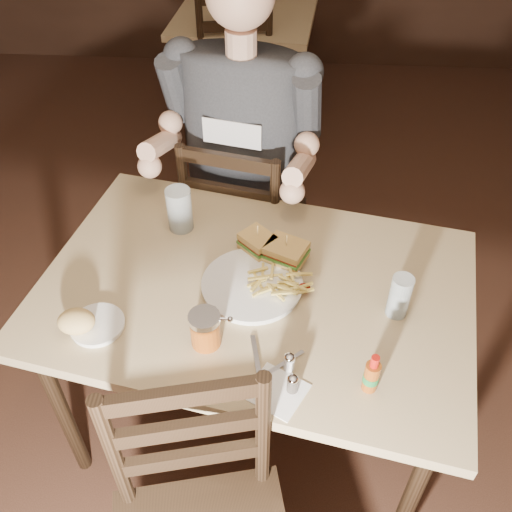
# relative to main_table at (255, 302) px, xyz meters

# --- Properties ---
(room_shell) EXTENTS (7.00, 7.00, 7.00)m
(room_shell) POSITION_rel_main_table_xyz_m (-0.14, -0.28, 0.70)
(room_shell) COLOR black
(room_shell) RESTS_ON ground
(main_table) EXTENTS (1.45, 1.11, 0.77)m
(main_table) POSITION_rel_main_table_xyz_m (0.00, 0.00, 0.00)
(main_table) COLOR tan
(main_table) RESTS_ON ground
(bg_table) EXTENTS (0.87, 0.87, 0.77)m
(bg_table) POSITION_rel_main_table_xyz_m (-0.21, 2.20, -0.02)
(bg_table) COLOR tan
(bg_table) RESTS_ON ground
(chair_far) EXTENTS (0.53, 0.56, 0.94)m
(chair_far) POSITION_rel_main_table_xyz_m (-0.09, 0.65, -0.23)
(chair_far) COLOR black
(chair_far) RESTS_ON ground
(bg_chair_far) EXTENTS (0.50, 0.53, 0.90)m
(bg_chair_far) POSITION_rel_main_table_xyz_m (-0.21, 2.75, -0.25)
(bg_chair_far) COLOR black
(bg_chair_far) RESTS_ON ground
(bg_chair_near) EXTENTS (0.53, 0.56, 1.00)m
(bg_chair_near) POSITION_rel_main_table_xyz_m (-0.21, 1.65, -0.20)
(bg_chair_near) COLOR black
(bg_chair_near) RESTS_ON ground
(diner) EXTENTS (0.69, 0.59, 1.04)m
(diner) POSITION_rel_main_table_xyz_m (-0.10, 0.60, 0.31)
(diner) COLOR #34353A
(diner) RESTS_ON chair_far
(dinner_plate) EXTENTS (0.35, 0.35, 0.02)m
(dinner_plate) POSITION_rel_main_table_xyz_m (-0.01, -0.01, 0.08)
(dinner_plate) COLOR white
(dinner_plate) RESTS_ON main_table
(sandwich_left) EXTENTS (0.13, 0.13, 0.09)m
(sandwich_left) POSITION_rel_main_table_xyz_m (-0.00, 0.15, 0.14)
(sandwich_left) COLOR #DCB158
(sandwich_left) RESTS_ON dinner_plate
(sandwich_right) EXTENTS (0.15, 0.14, 0.10)m
(sandwich_right) POSITION_rel_main_table_xyz_m (0.09, 0.11, 0.14)
(sandwich_right) COLOR #DCB158
(sandwich_right) RESTS_ON dinner_plate
(fries_pile) EXTENTS (0.28, 0.22, 0.04)m
(fries_pile) POSITION_rel_main_table_xyz_m (0.09, -0.01, 0.11)
(fries_pile) COLOR #F2D561
(fries_pile) RESTS_ON dinner_plate
(ketchup_dollop) EXTENTS (0.04, 0.04, 0.01)m
(ketchup_dollop) POSITION_rel_main_table_xyz_m (0.15, -0.02, 0.10)
(ketchup_dollop) COLOR maroon
(ketchup_dollop) RESTS_ON dinner_plate
(glass_left) EXTENTS (0.10, 0.10, 0.15)m
(glass_left) POSITION_rel_main_table_xyz_m (-0.27, 0.26, 0.15)
(glass_left) COLOR silver
(glass_left) RESTS_ON main_table
(glass_right) EXTENTS (0.07, 0.07, 0.14)m
(glass_right) POSITION_rel_main_table_xyz_m (0.42, -0.08, 0.14)
(glass_right) COLOR silver
(glass_right) RESTS_ON main_table
(hot_sauce) EXTENTS (0.05, 0.05, 0.13)m
(hot_sauce) POSITION_rel_main_table_xyz_m (0.32, -0.34, 0.14)
(hot_sauce) COLOR #8B3E10
(hot_sauce) RESTS_ON main_table
(salt_shaker) EXTENTS (0.04, 0.04, 0.05)m
(salt_shaker) POSITION_rel_main_table_xyz_m (0.11, -0.30, 0.10)
(salt_shaker) COLOR white
(salt_shaker) RESTS_ON main_table
(pepper_shaker) EXTENTS (0.04, 0.04, 0.06)m
(pepper_shaker) POSITION_rel_main_table_xyz_m (0.12, -0.36, 0.10)
(pepper_shaker) COLOR #38332D
(pepper_shaker) RESTS_ON main_table
(syrup_dispenser) EXTENTS (0.10, 0.10, 0.11)m
(syrup_dispenser) POSITION_rel_main_table_xyz_m (-0.12, -0.22, 0.13)
(syrup_dispenser) COLOR #8B3E10
(syrup_dispenser) RESTS_ON main_table
(napkin) EXTENTS (0.18, 0.18, 0.00)m
(napkin) POSITION_rel_main_table_xyz_m (0.08, -0.37, 0.07)
(napkin) COLOR white
(napkin) RESTS_ON main_table
(knife) EXTENTS (0.06, 0.22, 0.01)m
(knife) POSITION_rel_main_table_xyz_m (0.03, -0.30, 0.08)
(knife) COLOR silver
(knife) RESTS_ON napkin
(fork) EXTENTS (0.12, 0.10, 0.00)m
(fork) POSITION_rel_main_table_xyz_m (0.09, -0.29, 0.08)
(fork) COLOR silver
(fork) RESTS_ON napkin
(side_plate) EXTENTS (0.18, 0.18, 0.01)m
(side_plate) POSITION_rel_main_table_xyz_m (-0.44, -0.19, 0.08)
(side_plate) COLOR white
(side_plate) RESTS_ON main_table
(bread_roll) EXTENTS (0.12, 0.11, 0.06)m
(bread_roll) POSITION_rel_main_table_xyz_m (-0.49, -0.21, 0.12)
(bread_roll) COLOR tan
(bread_roll) RESTS_ON side_plate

